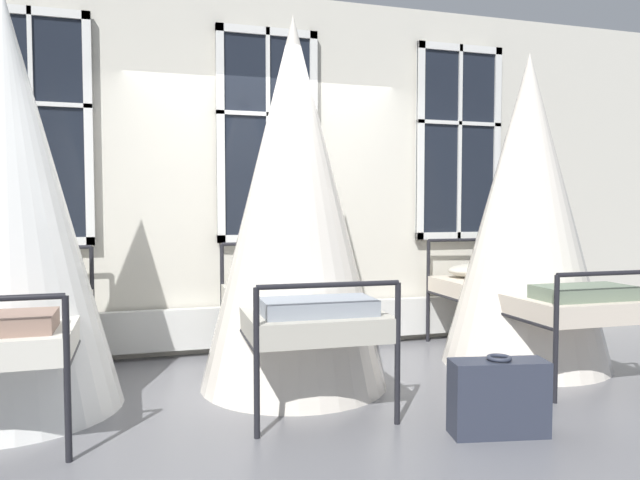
{
  "coord_description": "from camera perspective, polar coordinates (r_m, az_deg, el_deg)",
  "views": [
    {
      "loc": [
        -1.12,
        -4.32,
        1.33
      ],
      "look_at": [
        0.17,
        -0.05,
        1.08
      ],
      "focal_mm": 33.44,
      "sensor_mm": 36.0,
      "label": 1
    }
  ],
  "objects": [
    {
      "name": "cot_third",
      "position": [
        5.32,
        19.18,
        2.28
      ],
      "size": [
        1.39,
        1.98,
        2.62
      ],
      "rotation": [
        0.0,
        0.0,
        1.55
      ],
      "color": "black",
      "rests_on": "ground"
    },
    {
      "name": "suitcase_dark",
      "position": [
        3.73,
        16.71,
        -14.22
      ],
      "size": [
        0.59,
        0.31,
        0.47
      ],
      "rotation": [
        0.0,
        0.0,
        -0.19
      ],
      "color": "#2D3342",
      "rests_on": "ground"
    },
    {
      "name": "window_bank",
      "position": [
        5.48,
        -4.96,
        1.32
      ],
      "size": [
        4.84,
        0.1,
        2.88
      ],
      "color": "black",
      "rests_on": "ground"
    },
    {
      "name": "ground",
      "position": [
        4.65,
        -2.2,
        -13.43
      ],
      "size": [
        17.97,
        17.97,
        0.0
      ],
      "primitive_type": "plane",
      "color": "slate"
    },
    {
      "name": "cot_second",
      "position": [
        4.41,
        -2.56,
        3.01
      ],
      "size": [
        1.39,
        1.99,
        2.73
      ],
      "rotation": [
        0.0,
        0.0,
        1.54
      ],
      "color": "black",
      "rests_on": "ground"
    },
    {
      "name": "cot_first",
      "position": [
        4.33,
        -27.7,
        2.6
      ],
      "size": [
        1.39,
        1.97,
        2.72
      ],
      "rotation": [
        0.0,
        0.0,
        1.58
      ],
      "color": "black",
      "rests_on": "ground"
    },
    {
      "name": "back_wall_with_windows",
      "position": [
        5.6,
        -5.24,
        6.28
      ],
      "size": [
        8.96,
        0.1,
        3.27
      ],
      "primitive_type": "cube",
      "color": "beige",
      "rests_on": "ground"
    }
  ]
}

